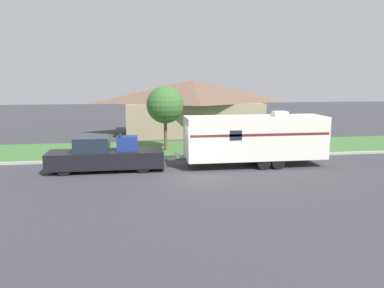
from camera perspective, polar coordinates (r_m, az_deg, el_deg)
ground_plane at (r=20.46m, az=0.27°, el=-4.50°), size 120.00×120.00×0.00m
curb_strip at (r=24.06m, az=-1.07°, el=-2.15°), size 80.00×0.30×0.14m
lawn_strip at (r=27.63m, az=-2.03°, el=-0.70°), size 80.00×7.00×0.03m
house_across_street at (r=35.04m, az=0.04°, el=5.80°), size 13.05×7.27×5.00m
pickup_truck at (r=21.43m, az=-13.15°, el=-1.75°), size 6.46×1.90×2.05m
travel_trailer at (r=22.26m, az=9.58°, el=1.01°), size 9.27×2.38×3.22m
mailbox at (r=27.02m, az=15.90°, el=0.70°), size 0.48×0.20×1.23m
tree_in_yard at (r=26.68m, az=-4.12°, el=5.94°), size 2.65×2.65×4.60m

